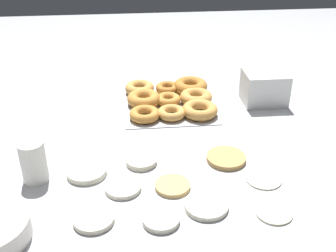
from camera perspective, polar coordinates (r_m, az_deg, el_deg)
The scene contains 14 objects.
ground_plane at distance 1.14m, azimuth -0.82°, elevation -4.01°, with size 3.00×3.00×0.00m, color #B2B5BA.
pancake_0 at distance 1.02m, azimuth -6.12°, elevation -8.26°, with size 0.09×0.09×0.01m, color silver.
pancake_1 at distance 1.11m, azimuth -3.64°, elevation -4.74°, with size 0.08×0.08×0.01m, color beige.
pancake_2 at distance 1.13m, azimuth 7.88°, elevation -4.34°, with size 0.10×0.10×0.01m, color tan.
pancake_3 at distance 0.98m, azimuth 14.16°, elevation -11.19°, with size 0.08×0.08×0.01m, color beige.
pancake_4 at distance 0.97m, azimuth 5.20°, elevation -10.67°, with size 0.10×0.10×0.01m, color silver.
pancake_5 at distance 0.93m, azimuth -0.95°, elevation -12.51°, with size 0.08×0.08×0.01m, color silver.
pancake_6 at distance 1.09m, azimuth -10.97°, elevation -6.09°, with size 0.10×0.10×0.02m, color silver.
pancake_7 at distance 0.95m, azimuth -10.04°, elevation -12.30°, with size 0.09×0.09×0.01m, color beige.
pancake_8 at distance 1.08m, azimuth 12.83°, elevation -6.94°, with size 0.09×0.09×0.01m, color beige.
pancake_9 at distance 1.02m, azimuth 0.61°, elevation -8.11°, with size 0.09×0.09×0.01m, color tan.
donut_tray at distance 1.40m, azimuth 0.44°, elevation 3.72°, with size 0.30×0.31×0.04m.
container_stack at distance 1.44m, azimuth 12.93°, elevation 5.11°, with size 0.14×0.11×0.11m.
paper_cup at distance 1.07m, azimuth -17.78°, elevation -4.61°, with size 0.06×0.06×0.11m.
Camera 1 is at (0.08, 0.95, 0.63)m, focal length 45.00 mm.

